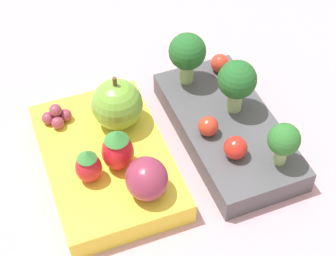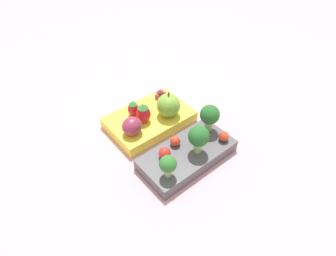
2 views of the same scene
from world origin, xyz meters
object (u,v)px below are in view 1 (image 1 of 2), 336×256
Objects in this scene: bento_box_savoury at (226,126)px; apple at (117,104)px; strawberry_1 at (118,150)px; broccoli_floret_1 at (284,141)px; broccoli_floret_2 at (187,53)px; broccoli_floret_0 at (237,81)px; bento_box_fruit at (107,161)px; cherry_tomato_2 at (208,126)px; strawberry_0 at (88,166)px; grape_cluster at (57,115)px; cherry_tomato_0 at (220,63)px; plum at (147,179)px; cherry_tomato_1 at (235,148)px.

apple reaches higher than bento_box_savoury.
bento_box_savoury is at bearing 105.84° from strawberry_1.
broccoli_floret_1 is 0.15m from broccoli_floret_2.
broccoli_floret_0 is at bearing 84.99° from apple.
cherry_tomato_2 reaches higher than bento_box_fruit.
strawberry_0 reaches higher than grape_cluster.
cherry_tomato_0 is (-0.01, 0.04, -0.03)m from broccoli_floret_2.
plum is (0.15, -0.12, 0.01)m from cherry_tomato_0.
cherry_tomato_2 is 0.10m from plum.
broccoli_floret_0 reaches higher than plum.
strawberry_0 is (0.03, -0.13, 0.01)m from cherry_tomato_2.
broccoli_floret_2 is (-0.14, -0.06, 0.01)m from broccoli_floret_1.
strawberry_0 is at bearing -35.35° from bento_box_fruit.
grape_cluster is at bearing -110.68° from cherry_tomato_2.
strawberry_1 is (-0.04, -0.16, -0.01)m from broccoli_floret_1.
apple reaches higher than broccoli_floret_1.
grape_cluster reaches higher than bento_box_savoury.
cherry_tomato_1 is at bearing 73.91° from bento_box_fruit.
plum is at bearing -53.64° from broccoli_floret_0.
apple is at bearing -95.01° from broccoli_floret_0.
strawberry_0 is (0.06, -0.17, -0.02)m from broccoli_floret_0.
cherry_tomato_0 reaches higher than bento_box_fruit.
apple is at bearing -114.12° from cherry_tomato_2.
cherry_tomato_1 is 0.55× the size of plum.
broccoli_floret_2 is at bearing -158.71° from bento_box_savoury.
bento_box_fruit is 0.07m from plum.
cherry_tomato_1 is at bearing 61.10° from grape_cluster.
cherry_tomato_0 and cherry_tomato_2 have the same top height.
broccoli_floret_2 is 0.16m from plum.
cherry_tomato_1 reaches higher than cherry_tomato_2.
cherry_tomato_1 is (0.06, -0.02, -0.03)m from broccoli_floret_0.
apple is (0.05, -0.13, 0.02)m from cherry_tomato_0.
cherry_tomato_0 is 0.55× the size of strawberry_0.
plum reaches higher than cherry_tomato_1.
strawberry_1 reaches higher than strawberry_0.
bento_box_fruit is 5.04× the size of strawberry_0.
bento_box_fruit is 9.27× the size of cherry_tomato_2.
strawberry_0 is 1.23× the size of grape_cluster.
strawberry_0 is at bearing -54.87° from cherry_tomato_0.
bento_box_savoury is 1.04× the size of bento_box_fruit.
broccoli_floret_1 is at bearing 91.36° from plum.
cherry_tomato_0 is 0.21m from strawberry_0.
plum reaches higher than bento_box_savoury.
broccoli_floret_2 is (-0.06, -0.04, 0.00)m from broccoli_floret_0.
strawberry_1 reaches higher than bento_box_savoury.
bento_box_savoury is 3.28× the size of broccoli_floret_2.
cherry_tomato_0 is 0.90× the size of cherry_tomato_1.
broccoli_floret_0 is 2.91× the size of cherry_tomato_0.
bento_box_savoury is 8.63× the size of cherry_tomato_1.
broccoli_floret_0 is at bearing 109.03° from strawberry_1.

